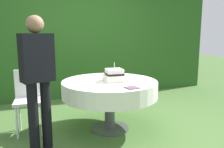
{
  "coord_description": "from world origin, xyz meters",
  "views": [
    {
      "loc": [
        -1.15,
        -3.06,
        1.4
      ],
      "look_at": [
        0.03,
        -0.02,
        0.83
      ],
      "focal_mm": 37.38,
      "sensor_mm": 36.0,
      "label": 1
    }
  ],
  "objects_px": {
    "serving_plate_near": "(115,89)",
    "napkin_stack": "(132,88)",
    "cake_table": "(110,89)",
    "garden_chair": "(29,95)",
    "standing_person": "(38,75)",
    "serving_plate_far": "(136,76)",
    "wedding_cake": "(115,75)",
    "serving_plate_left": "(90,86)"
  },
  "relations": [
    {
      "from": "cake_table",
      "to": "napkin_stack",
      "type": "distance_m",
      "value": 0.55
    },
    {
      "from": "serving_plate_near",
      "to": "standing_person",
      "type": "bearing_deg",
      "value": 165.11
    },
    {
      "from": "wedding_cake",
      "to": "serving_plate_near",
      "type": "bearing_deg",
      "value": -110.71
    },
    {
      "from": "serving_plate_near",
      "to": "standing_person",
      "type": "distance_m",
      "value": 0.93
    },
    {
      "from": "cake_table",
      "to": "serving_plate_left",
      "type": "height_order",
      "value": "serving_plate_left"
    },
    {
      "from": "cake_table",
      "to": "serving_plate_left",
      "type": "xyz_separation_m",
      "value": [
        -0.37,
        -0.26,
        0.13
      ]
    },
    {
      "from": "standing_person",
      "to": "serving_plate_near",
      "type": "bearing_deg",
      "value": -14.89
    },
    {
      "from": "serving_plate_far",
      "to": "serving_plate_left",
      "type": "bearing_deg",
      "value": -152.47
    },
    {
      "from": "cake_table",
      "to": "standing_person",
      "type": "height_order",
      "value": "standing_person"
    },
    {
      "from": "cake_table",
      "to": "wedding_cake",
      "type": "xyz_separation_m",
      "value": [
        0.06,
        -0.03,
        0.2
      ]
    },
    {
      "from": "serving_plate_left",
      "to": "wedding_cake",
      "type": "bearing_deg",
      "value": 27.89
    },
    {
      "from": "napkin_stack",
      "to": "garden_chair",
      "type": "bearing_deg",
      "value": 143.66
    },
    {
      "from": "garden_chair",
      "to": "standing_person",
      "type": "relative_size",
      "value": 0.56
    },
    {
      "from": "cake_table",
      "to": "serving_plate_far",
      "type": "xyz_separation_m",
      "value": [
        0.53,
        0.21,
        0.13
      ]
    },
    {
      "from": "serving_plate_near",
      "to": "serving_plate_left",
      "type": "relative_size",
      "value": 0.85
    },
    {
      "from": "napkin_stack",
      "to": "garden_chair",
      "type": "distance_m",
      "value": 1.48
    },
    {
      "from": "garden_chair",
      "to": "serving_plate_far",
      "type": "bearing_deg",
      "value": -4.86
    },
    {
      "from": "serving_plate_far",
      "to": "napkin_stack",
      "type": "height_order",
      "value": "same"
    },
    {
      "from": "napkin_stack",
      "to": "standing_person",
      "type": "relative_size",
      "value": 0.09
    },
    {
      "from": "wedding_cake",
      "to": "napkin_stack",
      "type": "xyz_separation_m",
      "value": [
        0.03,
        -0.5,
        -0.08
      ]
    },
    {
      "from": "napkin_stack",
      "to": "standing_person",
      "type": "bearing_deg",
      "value": 167.24
    },
    {
      "from": "napkin_stack",
      "to": "serving_plate_near",
      "type": "bearing_deg",
      "value": 176.31
    },
    {
      "from": "wedding_cake",
      "to": "serving_plate_far",
      "type": "relative_size",
      "value": 3.03
    },
    {
      "from": "serving_plate_far",
      "to": "standing_person",
      "type": "height_order",
      "value": "standing_person"
    },
    {
      "from": "wedding_cake",
      "to": "serving_plate_left",
      "type": "bearing_deg",
      "value": -152.11
    },
    {
      "from": "serving_plate_near",
      "to": "serving_plate_far",
      "type": "height_order",
      "value": "same"
    },
    {
      "from": "serving_plate_left",
      "to": "napkin_stack",
      "type": "relative_size",
      "value": 0.82
    },
    {
      "from": "serving_plate_near",
      "to": "serving_plate_left",
      "type": "distance_m",
      "value": 0.35
    },
    {
      "from": "napkin_stack",
      "to": "standing_person",
      "type": "distance_m",
      "value": 1.14
    },
    {
      "from": "serving_plate_near",
      "to": "napkin_stack",
      "type": "relative_size",
      "value": 0.7
    },
    {
      "from": "serving_plate_near",
      "to": "serving_plate_far",
      "type": "xyz_separation_m",
      "value": [
        0.65,
        0.72,
        0.0
      ]
    },
    {
      "from": "wedding_cake",
      "to": "serving_plate_near",
      "type": "xyz_separation_m",
      "value": [
        -0.18,
        -0.48,
        -0.08
      ]
    },
    {
      "from": "serving_plate_left",
      "to": "standing_person",
      "type": "xyz_separation_m",
      "value": [
        -0.63,
        -0.02,
        0.19
      ]
    },
    {
      "from": "serving_plate_left",
      "to": "standing_person",
      "type": "relative_size",
      "value": 0.08
    },
    {
      "from": "serving_plate_far",
      "to": "garden_chair",
      "type": "height_order",
      "value": "garden_chair"
    },
    {
      "from": "wedding_cake",
      "to": "garden_chair",
      "type": "relative_size",
      "value": 0.37
    },
    {
      "from": "napkin_stack",
      "to": "garden_chair",
      "type": "relative_size",
      "value": 0.17
    },
    {
      "from": "garden_chair",
      "to": "serving_plate_near",
      "type": "bearing_deg",
      "value": -41.48
    },
    {
      "from": "cake_table",
      "to": "wedding_cake",
      "type": "bearing_deg",
      "value": -25.03
    },
    {
      "from": "serving_plate_far",
      "to": "serving_plate_left",
      "type": "distance_m",
      "value": 1.01
    },
    {
      "from": "cake_table",
      "to": "garden_chair",
      "type": "relative_size",
      "value": 1.54
    },
    {
      "from": "wedding_cake",
      "to": "serving_plate_far",
      "type": "height_order",
      "value": "wedding_cake"
    }
  ]
}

